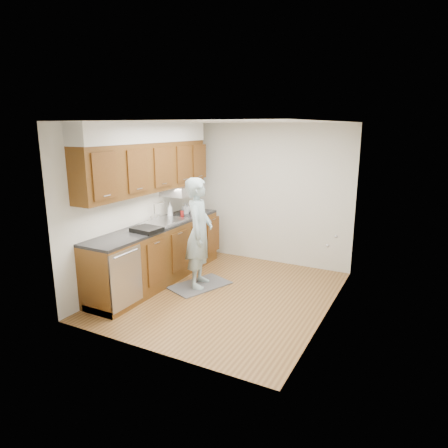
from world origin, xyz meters
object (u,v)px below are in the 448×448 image
(dish_rack, at_px, (147,230))
(soap_bottle_a, at_px, (170,210))
(person, at_px, (199,226))
(soap_bottle_c, at_px, (187,208))
(soap_bottle_b, at_px, (185,208))
(steel_can, at_px, (192,213))
(soda_can, at_px, (182,214))

(dish_rack, bearing_deg, soap_bottle_a, 111.09)
(person, relative_size, soap_bottle_c, 10.97)
(soap_bottle_a, bearing_deg, dish_rack, -74.36)
(soap_bottle_b, relative_size, steel_can, 1.82)
(dish_rack, bearing_deg, soda_can, 100.07)
(soap_bottle_c, relative_size, soda_can, 1.65)
(steel_can, bearing_deg, soap_bottle_b, 148.76)
(person, xyz_separation_m, dish_rack, (-0.57, -0.54, -0.00))
(soap_bottle_b, height_order, soap_bottle_c, soap_bottle_b)
(soda_can, relative_size, steel_can, 1.00)
(person, distance_m, dish_rack, 0.78)
(steel_can, distance_m, dish_rack, 1.16)
(person, xyz_separation_m, soap_bottle_a, (-0.84, 0.44, 0.09))
(person, relative_size, soda_can, 18.14)
(person, distance_m, soap_bottle_c, 1.15)
(soda_can, relative_size, dish_rack, 0.27)
(soap_bottle_a, relative_size, steel_can, 2.31)
(soap_bottle_a, bearing_deg, steel_can, 29.59)
(soda_can, bearing_deg, dish_rack, -85.38)
(soda_can, xyz_separation_m, steel_can, (0.14, 0.10, 0.00))
(steel_can, xyz_separation_m, dish_rack, (-0.05, -1.16, -0.02))
(soap_bottle_b, relative_size, soda_can, 1.82)
(dish_rack, bearing_deg, person, 49.00)
(soap_bottle_b, xyz_separation_m, steel_can, (0.23, -0.14, -0.04))
(person, height_order, soap_bottle_a, person)
(soap_bottle_c, xyz_separation_m, dish_rack, (0.20, -1.40, -0.06))
(soap_bottle_a, distance_m, steel_can, 0.38)
(soap_bottle_c, bearing_deg, soap_bottle_a, -100.16)
(dish_rack, bearing_deg, steel_can, 92.89)
(person, distance_m, steel_can, 0.81)
(dish_rack, bearing_deg, soap_bottle_b, 103.13)
(soap_bottle_c, height_order, dish_rack, soap_bottle_c)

